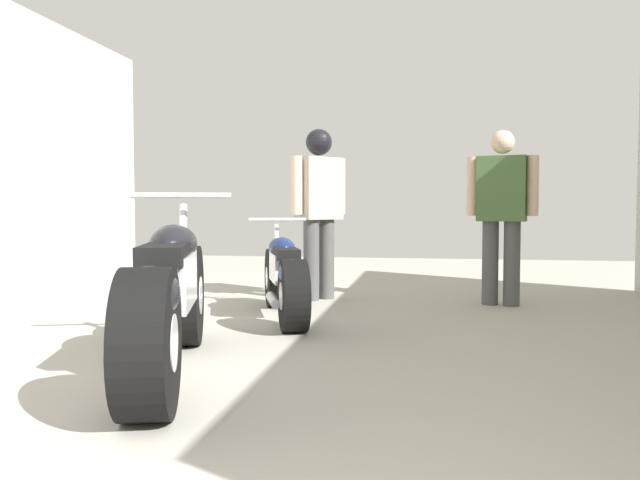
% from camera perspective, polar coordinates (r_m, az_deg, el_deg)
% --- Properties ---
extents(ground_plane, '(16.17, 16.17, 0.00)m').
position_cam_1_polar(ground_plane, '(4.32, -0.31, -10.01)').
color(ground_plane, '#A8A399').
extents(motorcycle_maroon_cruiser, '(0.95, 2.26, 1.07)m').
position_cam_1_polar(motorcycle_maroon_cruiser, '(3.76, -13.42, -5.16)').
color(motorcycle_maroon_cruiser, black).
rests_on(motorcycle_maroon_cruiser, ground_plane).
extents(motorcycle_black_naked, '(0.85, 1.81, 0.87)m').
position_cam_1_polar(motorcycle_black_naked, '(5.56, -3.18, -3.35)').
color(motorcycle_black_naked, black).
rests_on(motorcycle_black_naked, ground_plane).
extents(mechanic_in_blue, '(0.69, 0.35, 1.72)m').
position_cam_1_polar(mechanic_in_blue, '(6.53, 15.89, 2.87)').
color(mechanic_in_blue, '#4C4C4C').
rests_on(mechanic_in_blue, ground_plane).
extents(mechanic_with_helmet, '(0.54, 0.60, 1.78)m').
position_cam_1_polar(mechanic_with_helmet, '(6.68, -0.10, 3.78)').
color(mechanic_with_helmet, '#4C4C4C').
rests_on(mechanic_with_helmet, ground_plane).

